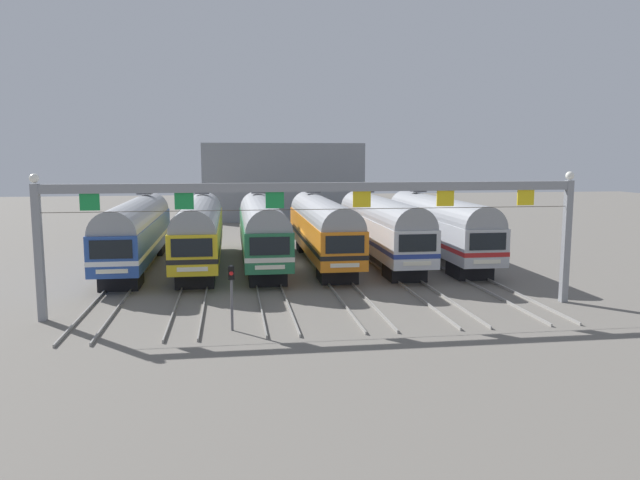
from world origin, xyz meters
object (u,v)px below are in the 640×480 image
at_px(commuter_train_blue, 136,230).
at_px(commuter_train_yellow, 200,229).
at_px(commuter_train_silver, 381,226).
at_px(commuter_train_green, 262,228).
at_px(catenary_gantry, 319,205).
at_px(commuter_train_orange, 322,227).
at_px(commuter_train_stainless, 438,225).
at_px(yard_signal_mast, 231,285).

bearing_deg(commuter_train_blue, commuter_train_yellow, 0.00).
distance_m(commuter_train_yellow, commuter_train_silver, 13.03).
bearing_deg(commuter_train_green, commuter_train_yellow, 180.00).
height_order(commuter_train_yellow, catenary_gantry, catenary_gantry).
relative_size(commuter_train_orange, commuter_train_stainless, 1.00).
distance_m(commuter_train_blue, yard_signal_mast, 17.70).
xyz_separation_m(commuter_train_blue, catenary_gantry, (10.86, -13.50, 2.69)).
distance_m(commuter_train_yellow, yard_signal_mast, 16.60).
relative_size(commuter_train_yellow, yard_signal_mast, 6.06).
xyz_separation_m(commuter_train_green, commuter_train_orange, (4.34, 0.00, 0.00)).
height_order(commuter_train_yellow, commuter_train_silver, same).
height_order(commuter_train_blue, commuter_train_orange, same).
bearing_deg(yard_signal_mast, catenary_gantry, 34.16).
relative_size(commuter_train_blue, catenary_gantry, 0.67).
height_order(commuter_train_yellow, commuter_train_stainless, same).
bearing_deg(commuter_train_blue, commuter_train_stainless, 0.00).
bearing_deg(catenary_gantry, commuter_train_blue, 128.81).
distance_m(commuter_train_yellow, commuter_train_green, 4.34).
xyz_separation_m(commuter_train_yellow, yard_signal_mast, (2.17, -16.45, -0.61)).
bearing_deg(commuter_train_orange, catenary_gantry, -99.14).
distance_m(commuter_train_green, commuter_train_stainless, 13.03).
bearing_deg(commuter_train_green, commuter_train_orange, 0.00).
relative_size(commuter_train_orange, commuter_train_silver, 1.00).
relative_size(commuter_train_silver, catenary_gantry, 0.67).
xyz_separation_m(commuter_train_green, yard_signal_mast, (-2.17, -16.45, -0.61)).
height_order(commuter_train_silver, catenary_gantry, catenary_gantry).
relative_size(commuter_train_green, commuter_train_silver, 1.00).
bearing_deg(commuter_train_silver, commuter_train_yellow, 180.00).
bearing_deg(catenary_gantry, yard_signal_mast, -145.84).
distance_m(commuter_train_yellow, commuter_train_orange, 8.69).
xyz_separation_m(commuter_train_blue, commuter_train_orange, (13.03, 0.00, 0.00)).
bearing_deg(yard_signal_mast, commuter_train_orange, 68.39).
bearing_deg(commuter_train_orange, commuter_train_blue, 180.00).
distance_m(commuter_train_green, yard_signal_mast, 16.60).
height_order(commuter_train_blue, commuter_train_stainless, same).
relative_size(commuter_train_blue, commuter_train_stainless, 1.00).
bearing_deg(commuter_train_yellow, commuter_train_blue, 180.00).
height_order(commuter_train_yellow, commuter_train_orange, same).
bearing_deg(commuter_train_stainless, yard_signal_mast, -132.75).
bearing_deg(commuter_train_orange, commuter_train_silver, 0.00).
height_order(commuter_train_blue, commuter_train_silver, same).
xyz_separation_m(commuter_train_stainless, yard_signal_mast, (-15.20, -16.45, -0.61)).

